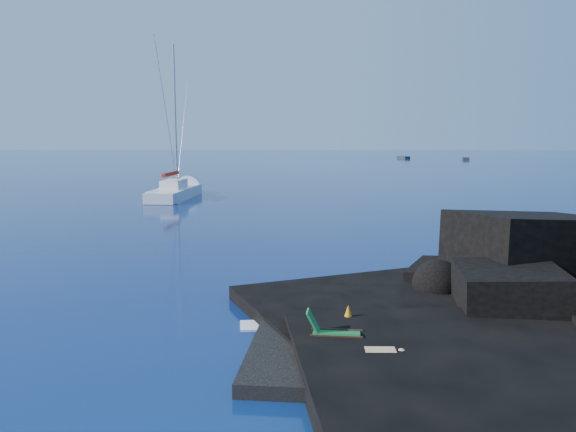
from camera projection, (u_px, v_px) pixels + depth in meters
name	position (u px, v px, depth m)	size (l,w,h in m)	color
ground	(241.00, 363.00, 14.36)	(400.00, 400.00, 0.00)	#04073D
beach	(412.00, 355.00, 14.87)	(8.50, 6.00, 0.70)	black
surf_foam	(398.00, 304.00, 19.33)	(10.00, 8.00, 0.06)	white
sailboat	(176.00, 198.00, 51.74)	(2.79, 13.30, 13.94)	silver
deck_chair	(337.00, 326.00, 14.64)	(1.40, 0.61, 0.96)	#197235
towel	(380.00, 360.00, 13.60)	(1.89, 0.89, 0.05)	silver
sunbather	(380.00, 353.00, 13.58)	(1.79, 0.50, 0.27)	#E5AD78
marker_cone	(348.00, 315.00, 16.07)	(0.40, 0.40, 0.60)	orange
distant_boat_a	(403.00, 158.00, 137.90)	(1.38, 4.43, 0.59)	#26272B
distant_boat_b	(466.00, 160.00, 130.67)	(1.35, 4.33, 0.58)	#232227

